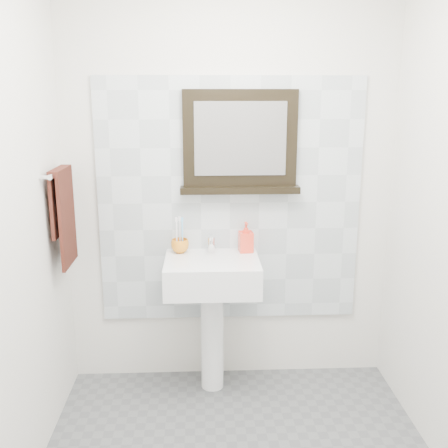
% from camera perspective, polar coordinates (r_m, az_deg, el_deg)
% --- Properties ---
extents(back_wall, '(2.00, 0.01, 2.50)m').
position_cam_1_polar(back_wall, '(3.20, 0.64, 4.16)').
color(back_wall, silver).
rests_on(back_wall, ground).
extents(front_wall, '(2.00, 0.01, 2.50)m').
position_cam_1_polar(front_wall, '(1.11, 7.23, -16.00)').
color(front_wall, silver).
rests_on(front_wall, ground).
extents(splashback, '(1.60, 0.02, 1.50)m').
position_cam_1_polar(splashback, '(3.20, 0.65, 2.36)').
color(splashback, silver).
rests_on(splashback, back_wall).
extents(pedestal_sink, '(0.55, 0.44, 0.96)m').
position_cam_1_polar(pedestal_sink, '(3.13, -1.31, -6.99)').
color(pedestal_sink, white).
rests_on(pedestal_sink, ground).
extents(toothbrush_cup, '(0.14, 0.14, 0.08)m').
position_cam_1_polar(toothbrush_cup, '(3.18, -4.81, -2.39)').
color(toothbrush_cup, orange).
rests_on(toothbrush_cup, pedestal_sink).
extents(toothbrushes, '(0.05, 0.04, 0.21)m').
position_cam_1_polar(toothbrushes, '(3.16, -4.85, -0.98)').
color(toothbrushes, white).
rests_on(toothbrushes, toothbrush_cup).
extents(soap_dispenser, '(0.09, 0.09, 0.18)m').
position_cam_1_polar(soap_dispenser, '(3.18, 2.40, -1.44)').
color(soap_dispenser, '#FE1D2A').
rests_on(soap_dispenser, pedestal_sink).
extents(framed_mirror, '(0.71, 0.11, 0.60)m').
position_cam_1_polar(framed_mirror, '(3.13, 1.75, 8.67)').
color(framed_mirror, black).
rests_on(framed_mirror, back_wall).
extents(towel_bar, '(0.07, 0.40, 0.03)m').
position_cam_1_polar(towel_bar, '(3.00, -17.51, 5.44)').
color(towel_bar, silver).
rests_on(towel_bar, left_wall).
extents(hand_towel, '(0.06, 0.30, 0.55)m').
position_cam_1_polar(hand_towel, '(3.04, -17.09, 1.53)').
color(hand_towel, '#33140E').
rests_on(hand_towel, towel_bar).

